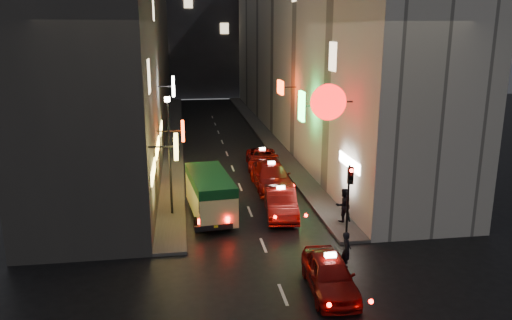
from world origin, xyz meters
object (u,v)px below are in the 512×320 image
minibus (210,190)px  taxi_near (330,272)px  traffic_light (350,186)px  pedestrian_crossing (347,248)px  lamp_post (169,148)px

minibus → taxi_near: size_ratio=1.08×
taxi_near → traffic_light: 5.33m
taxi_near → pedestrian_crossing: pedestrian_crossing is taller
minibus → taxi_near: minibus is taller
pedestrian_crossing → lamp_post: size_ratio=0.29×
taxi_near → lamp_post: bearing=123.6°
taxi_near → traffic_light: size_ratio=1.49×
minibus → lamp_post: (-2.01, 0.47, 2.24)m
traffic_light → minibus: bearing=146.8°
minibus → traffic_light: (6.19, -4.06, 1.21)m
taxi_near → traffic_light: bearing=63.7°
minibus → pedestrian_crossing: (5.20, -6.83, -0.57)m
minibus → traffic_light: 7.50m
minibus → lamp_post: 3.05m
pedestrian_crossing → traffic_light: bearing=-8.2°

